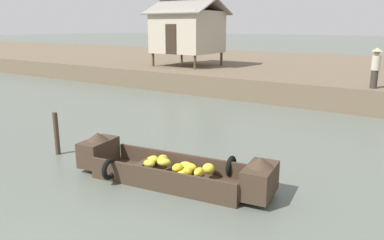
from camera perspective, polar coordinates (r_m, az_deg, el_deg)
name	(u,v)px	position (r m, az deg, el deg)	size (l,w,h in m)	color
ground_plane	(259,138)	(12.77, 10.03, -2.64)	(300.00, 300.00, 0.00)	#596056
riverbank_strip	(358,74)	(27.10, 23.70, 6.33)	(160.00, 20.00, 1.09)	brown
banana_boat	(171,169)	(9.00, -3.14, -7.35)	(4.97, 2.29, 0.96)	#3D2D21
stilt_house_left	(188,31)	(24.90, -0.66, 13.27)	(4.35, 4.03, 4.26)	#4C3826
vendor_person	(376,66)	(17.37, 25.95, 7.34)	(0.44, 0.44, 1.66)	#332D28
mooring_post	(56,134)	(11.48, -19.77, -1.94)	(0.14, 0.14, 1.24)	#423323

